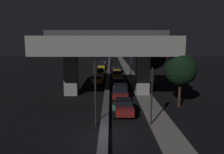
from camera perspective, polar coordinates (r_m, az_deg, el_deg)
The scene contains 21 objects.
ground_plane at distance 16.56m, azimuth -2.20°, elevation -15.93°, with size 200.00×200.00×0.00m, color black.
median_divider at distance 50.47m, azimuth -0.93°, elevation 1.27°, with size 0.69×126.00×0.40m, color #4C4C51.
sidewalk_right at distance 43.78m, azimuth 5.39°, elevation -0.13°, with size 2.15×126.00×0.14m, color slate.
elevated_overpass at distance 28.85m, azimuth -1.39°, elevation 7.81°, with size 16.29×13.05×8.56m.
traffic_light_left_of_median at distance 17.98m, azimuth -4.37°, elevation -1.26°, with size 0.30×0.49×5.59m.
traffic_light_right_of_median at distance 18.33m, azimuth 10.34°, elevation -2.50°, with size 0.30×0.49×4.95m.
street_lamp at distance 43.19m, azimuth 4.67°, elevation 6.19°, with size 2.04×0.32×8.36m.
car_dark_red_lead at distance 21.57m, azimuth 3.04°, elevation -7.63°, with size 1.87×4.12×1.55m.
car_dark_red_second at distance 27.74m, azimuth 2.23°, elevation -3.70°, with size 2.20×4.42×1.72m.
car_dark_blue_third at distance 34.59m, azimuth 1.66°, elevation -1.45°, with size 1.95×4.11×1.42m.
car_taxi_yellow_fourth at distance 43.09m, azimuth 1.23°, elevation 0.66°, with size 2.09×4.67×1.44m.
car_taxi_yellow_fifth at distance 51.65m, azimuth 1.22°, elevation 2.16°, with size 1.86×4.81×1.62m.
car_taxi_yellow_lead_oncoming at distance 37.93m, azimuth -3.69°, elevation -0.53°, with size 2.05×4.85×1.34m.
car_taxi_yellow_second_oncoming at distance 45.84m, azimuth -3.17°, elevation 1.31°, with size 1.95×4.51×1.66m.
car_taxi_yellow_third_oncoming at distance 58.43m, azimuth -2.71°, elevation 3.06°, with size 1.93×4.70×1.83m.
car_grey_fourth_oncoming at distance 71.99m, azimuth -2.30°, elevation 3.99°, with size 1.97×4.59×1.43m.
motorcycle_black_filtering_near at distance 20.79m, azimuth 0.55°, elevation -8.83°, with size 0.32×1.84×1.45m.
motorcycle_blue_filtering_mid at distance 28.89m, azimuth 0.60°, elevation -3.76°, with size 0.34×1.74×1.40m.
pedestrian_on_sidewalk at distance 29.92m, azimuth 8.94°, elevation -2.58°, with size 0.37×0.37×1.80m.
roadside_tree_kerbside_near at distance 24.43m, azimuth 17.50°, elevation 1.90°, with size 3.43×3.43×5.87m.
roadside_tree_kerbside_mid at distance 36.43m, azimuth 10.68°, elevation 5.31°, with size 4.37×4.37×6.96m.
Camera 1 is at (0.52, -15.01, 6.98)m, focal length 35.00 mm.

